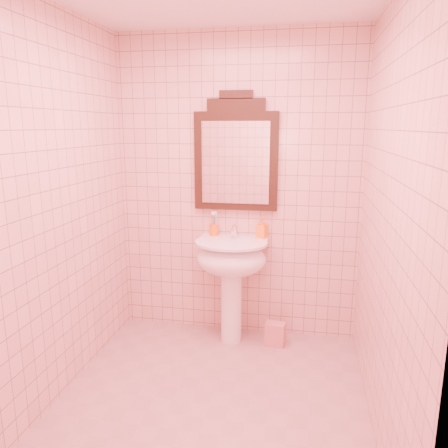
% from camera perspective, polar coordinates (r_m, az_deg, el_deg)
% --- Properties ---
extents(floor, '(2.20, 2.20, 0.00)m').
position_cam_1_polar(floor, '(3.06, -1.85, -22.47)').
color(floor, tan).
rests_on(floor, ground).
extents(back_wall, '(2.00, 0.02, 2.50)m').
position_cam_1_polar(back_wall, '(3.62, 1.74, 4.57)').
color(back_wall, beige).
rests_on(back_wall, floor).
extents(pedestal_sink, '(0.58, 0.58, 0.86)m').
position_cam_1_polar(pedestal_sink, '(3.53, 0.96, -5.43)').
color(pedestal_sink, white).
rests_on(pedestal_sink, floor).
extents(faucet, '(0.04, 0.16, 0.11)m').
position_cam_1_polar(faucet, '(3.59, 1.33, -0.84)').
color(faucet, white).
rests_on(faucet, pedestal_sink).
extents(mirror, '(0.68, 0.06, 0.95)m').
position_cam_1_polar(mirror, '(3.56, 1.55, 8.86)').
color(mirror, black).
rests_on(mirror, back_wall).
extents(toothbrush_cup, '(0.08, 0.08, 0.18)m').
position_cam_1_polar(toothbrush_cup, '(3.65, -1.30, -0.73)').
color(toothbrush_cup, orange).
rests_on(toothbrush_cup, pedestal_sink).
extents(soap_dispenser, '(0.10, 0.10, 0.17)m').
position_cam_1_polar(soap_dispenser, '(3.58, 5.02, -0.51)').
color(soap_dispenser, orange).
rests_on(soap_dispenser, pedestal_sink).
extents(towel, '(0.17, 0.12, 0.19)m').
position_cam_1_polar(towel, '(3.71, 6.70, -14.07)').
color(towel, '#C47375').
rests_on(towel, floor).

